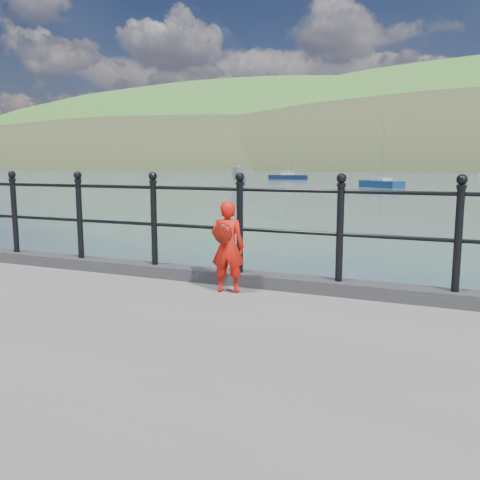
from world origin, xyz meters
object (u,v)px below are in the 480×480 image
at_px(sailboat_port, 381,184).
at_px(sailboat_left, 288,177).
at_px(railing, 195,215).
at_px(child, 227,246).
at_px(launch_white, 242,175).

distance_m(sailboat_port, sailboat_left, 28.07).
xyz_separation_m(railing, child, (0.62, -0.41, -0.29)).
xyz_separation_m(child, launch_white, (-20.55, 49.01, -0.40)).
xyz_separation_m(sailboat_port, sailboat_left, (-17.20, 22.19, -0.00)).
height_order(launch_white, sailboat_left, sailboat_left).
height_order(railing, launch_white, railing).
bearing_deg(sailboat_left, launch_white, -93.37).
relative_size(launch_white, sailboat_port, 0.76).
bearing_deg(sailboat_port, railing, -42.82).
bearing_deg(launch_white, sailboat_port, -12.76).
bearing_deg(railing, sailboat_port, 95.01).
bearing_deg(launch_white, child, -80.86).
height_order(railing, sailboat_port, sailboat_port).
bearing_deg(child, sailboat_port, -95.37).
bearing_deg(child, railing, -44.39).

